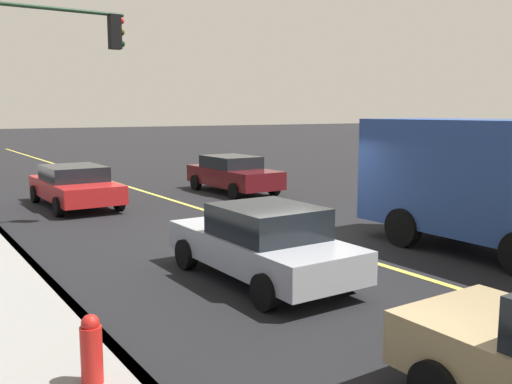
% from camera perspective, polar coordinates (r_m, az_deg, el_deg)
% --- Properties ---
extents(ground, '(200.00, 200.00, 0.00)m').
position_cam_1_polar(ground, '(13.88, 3.98, -4.75)').
color(ground, black).
extents(curb_edge, '(80.00, 0.16, 0.15)m').
position_cam_1_polar(curb_edge, '(11.37, -21.25, -7.85)').
color(curb_edge, slate).
rests_on(curb_edge, ground).
extents(lane_stripe_center, '(80.00, 0.16, 0.01)m').
position_cam_1_polar(lane_stripe_center, '(13.88, 3.98, -4.73)').
color(lane_stripe_center, '#D8CC4C').
rests_on(lane_stripe_center, ground).
extents(car_red, '(4.72, 2.10, 1.35)m').
position_cam_1_polar(car_red, '(19.33, -18.08, 0.67)').
color(car_red, red).
rests_on(car_red, ground).
extents(car_silver, '(4.25, 1.92, 1.43)m').
position_cam_1_polar(car_silver, '(10.33, 0.67, -5.18)').
color(car_silver, '#A8AAB2').
rests_on(car_silver, ground).
extents(car_maroon, '(4.52, 1.95, 1.42)m').
position_cam_1_polar(car_maroon, '(21.54, -2.38, 1.90)').
color(car_maroon, '#591116').
rests_on(car_maroon, ground).
extents(traffic_light_mast, '(0.28, 3.76, 5.97)m').
position_cam_1_polar(traffic_light_mast, '(15.24, -21.51, 11.27)').
color(traffic_light_mast, '#1E3823').
rests_on(traffic_light_mast, ground).
extents(fire_hydrant, '(0.24, 0.24, 0.94)m').
position_cam_1_polar(fire_hydrant, '(6.60, -16.48, -15.80)').
color(fire_hydrant, red).
rests_on(fire_hydrant, ground).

